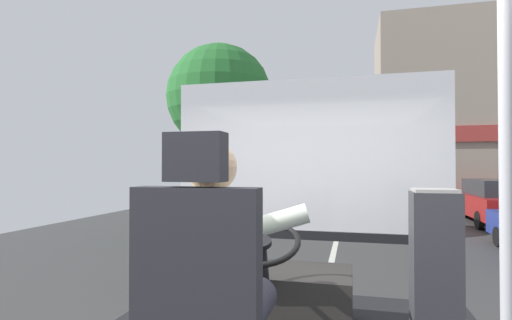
{
  "coord_description": "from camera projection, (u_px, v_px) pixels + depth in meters",
  "views": [
    {
      "loc": [
        0.42,
        -1.94,
        1.86
      ],
      "look_at": [
        -0.29,
        0.87,
        1.91
      ],
      "focal_mm": 27.19,
      "sensor_mm": 36.0,
      "label": 1
    }
  ],
  "objects": [
    {
      "name": "bus_driver",
      "position": [
        217.0,
        270.0,
        1.63
      ],
      "size": [
        0.75,
        0.59,
        0.84
      ],
      "color": "#282833",
      "rests_on": "driver_seat"
    },
    {
      "name": "fare_box",
      "position": [
        435.0,
        270.0,
        2.39
      ],
      "size": [
        0.28,
        0.24,
        1.0
      ],
      "color": "#333338",
      "rests_on": "bus_floor"
    },
    {
      "name": "ground",
      "position": [
        338.0,
        236.0,
        10.49
      ],
      "size": [
        18.0,
        44.0,
        0.06
      ],
      "color": "#393939"
    },
    {
      "name": "parked_car_red",
      "position": [
        495.0,
        201.0,
        12.48
      ],
      "size": [
        1.81,
        4.46,
        1.43
      ],
      "color": "maroon",
      "rests_on": "ground"
    },
    {
      "name": "street_tree",
      "position": [
        219.0,
        98.0,
        11.01
      ],
      "size": [
        2.98,
        2.98,
        5.32
      ],
      "color": "#4C3828",
      "rests_on": "ground"
    },
    {
      "name": "parked_car_green",
      "position": [
        447.0,
        192.0,
        18.41
      ],
      "size": [
        1.79,
        4.49,
        1.23
      ],
      "color": "#195633",
      "rests_on": "ground"
    },
    {
      "name": "handrail_pole",
      "position": [
        507.0,
        211.0,
        1.25
      ],
      "size": [
        0.04,
        0.04,
        1.99
      ],
      "color": "#B7B7BC",
      "rests_on": "bus_floor"
    },
    {
      "name": "shop_building",
      "position": [
        501.0,
        115.0,
        16.19
      ],
      "size": [
        9.85,
        4.64,
        7.98
      ],
      "color": "gray",
      "rests_on": "ground"
    },
    {
      "name": "steering_console",
      "position": [
        273.0,
        295.0,
        2.77
      ],
      "size": [
        1.1,
        0.94,
        0.77
      ],
      "color": "#282623",
      "rests_on": "bus_floor"
    },
    {
      "name": "windshield_panel",
      "position": [
        306.0,
        176.0,
        3.55
      ],
      "size": [
        2.5,
        0.08,
        1.48
      ],
      "color": "silver"
    }
  ]
}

